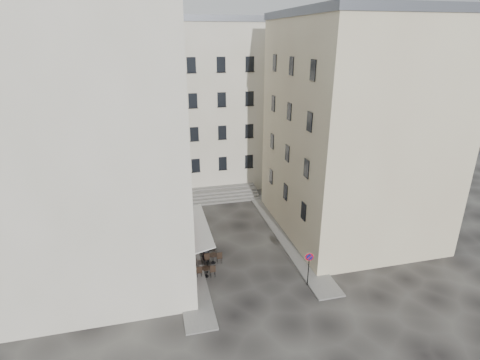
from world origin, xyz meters
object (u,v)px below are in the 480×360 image
object	(u,v)px
no_parking_sign	(309,263)
bistro_table_a	(206,271)
bistro_table_b	(213,258)
pedestrian	(205,254)

from	to	relation	value
no_parking_sign	bistro_table_a	xyz separation A→B (m)	(-6.87, 2.73, -1.37)
no_parking_sign	bistro_table_a	distance (m)	7.52
bistro_table_a	bistro_table_b	bearing A→B (deg)	63.30
bistro_table_b	pedestrian	size ratio (longest dim) A/B	0.85
no_parking_sign	bistro_table_a	world-z (taller)	no_parking_sign
no_parking_sign	bistro_table_b	bearing A→B (deg)	156.09
bistro_table_a	bistro_table_b	xyz separation A→B (m)	(0.81, 1.62, 0.00)
pedestrian	bistro_table_a	bearing A→B (deg)	84.85
bistro_table_a	pedestrian	size ratio (longest dim) A/B	0.84
bistro_table_a	bistro_table_b	size ratio (longest dim) A/B	0.99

